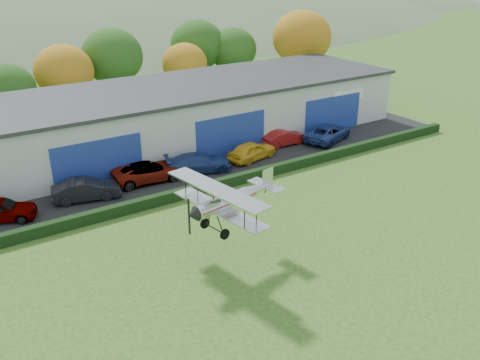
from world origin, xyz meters
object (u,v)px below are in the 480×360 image
car_5 (284,138)px  car_6 (328,133)px  car_2 (149,172)px  car_3 (198,163)px  hangar (198,110)px  car_1 (86,190)px  car_4 (252,151)px  biplane (229,199)px

car_5 → car_6: (4.27, -1.30, 0.09)m
car_2 → car_3: bearing=-92.9°
hangar → car_5: (5.40, -6.72, -1.90)m
car_1 → car_5: size_ratio=1.13×
car_3 → car_4: size_ratio=1.16×
hangar → biplane: size_ratio=5.61×
car_4 → biplane: (-10.26, -12.67, 3.14)m
hangar → car_3: (-4.46, -8.05, -1.82)m
car_5 → biplane: biplane is taller
car_5 → biplane: 20.73m
hangar → car_6: 12.69m
car_4 → car_5: bearing=-85.1°
car_5 → car_6: size_ratio=0.75×
car_2 → biplane: biplane is taller
car_2 → car_3: 4.20m
car_3 → car_4: car_4 is taller
car_3 → biplane: bearing=174.1°
car_4 → car_5: car_4 is taller
hangar → car_4: (0.79, -8.12, -1.81)m
hangar → car_1: bearing=-149.2°
car_2 → car_6: bearing=-87.3°
car_4 → car_5: size_ratio=1.09×
hangar → car_2: hangar is taller
car_5 → car_4: bearing=108.8°
car_5 → biplane: size_ratio=0.59×
car_1 → car_4: bearing=-75.8°
hangar → car_2: size_ratio=7.22×
car_2 → car_1: bearing=101.8°
car_1 → biplane: (4.32, -12.58, 3.14)m
car_6 → car_1: bearing=69.7°
car_2 → biplane: 13.66m
car_1 → car_6: 23.47m
car_4 → biplane: biplane is taller
hangar → car_1: 16.16m
car_4 → biplane: size_ratio=0.65×
car_2 → car_4: 9.43m
biplane → hangar: bearing=55.9°
car_5 → biplane: (-14.87, -14.07, 3.23)m
car_6 → biplane: (-19.14, -12.77, 3.15)m
car_3 → car_4: 5.25m
car_1 → car_2: car_1 is taller
biplane → car_4: bearing=41.3°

